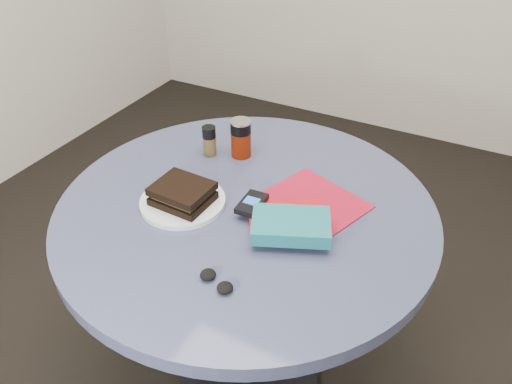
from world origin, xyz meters
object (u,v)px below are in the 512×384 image
at_px(plate, 183,202).
at_px(sandwich, 183,193).
at_px(magazine, 316,200).
at_px(red_book, 287,217).
at_px(table, 247,250).
at_px(mp3_player, 252,203).
at_px(soda_can, 241,138).
at_px(pepper_grinder, 209,141).
at_px(novel, 291,225).
at_px(headphones, 216,281).

bearing_deg(plate, sandwich, -42.77).
distance_m(magazine, red_book, 0.12).
bearing_deg(table, red_book, -5.83).
bearing_deg(mp3_player, soda_can, 124.41).
height_order(table, sandwich, sandwich).
height_order(pepper_grinder, novel, pepper_grinder).
distance_m(red_book, novel, 0.07).
xyz_separation_m(table, headphones, (0.08, -0.28, 0.17)).
bearing_deg(mp3_player, novel, -19.34).
relative_size(sandwich, mp3_player, 1.52).
xyz_separation_m(magazine, headphones, (-0.08, -0.38, 0.01)).
bearing_deg(magazine, soda_can, 178.73).
height_order(sandwich, mp3_player, sandwich).
relative_size(table, headphones, 10.24).
bearing_deg(red_book, magazine, 42.15).
xyz_separation_m(soda_can, red_book, (0.25, -0.22, -0.05)).
height_order(sandwich, red_book, sandwich).
relative_size(red_book, headphones, 1.93).
height_order(pepper_grinder, red_book, pepper_grinder).
distance_m(soda_can, red_book, 0.34).
xyz_separation_m(sandwich, mp3_player, (0.17, 0.06, -0.01)).
distance_m(plate, red_book, 0.28).
relative_size(pepper_grinder, magazine, 0.38).
xyz_separation_m(novel, headphones, (-0.08, -0.21, -0.03)).
relative_size(plate, sandwich, 1.52).
height_order(table, soda_can, soda_can).
height_order(pepper_grinder, magazine, pepper_grinder).
distance_m(table, magazine, 0.25).
relative_size(table, novel, 5.37).
height_order(plate, pepper_grinder, pepper_grinder).
bearing_deg(novel, magazine, 66.81).
xyz_separation_m(mp3_player, headphones, (0.05, -0.26, -0.02)).
bearing_deg(pepper_grinder, sandwich, -73.56).
xyz_separation_m(table, sandwich, (-0.14, -0.08, 0.20)).
height_order(soda_can, pepper_grinder, soda_can).
bearing_deg(plate, novel, 1.31).
relative_size(table, pepper_grinder, 10.67).
relative_size(novel, mp3_player, 1.91).
xyz_separation_m(plate, sandwich, (0.01, -0.01, 0.03)).
bearing_deg(table, plate, -153.24).
bearing_deg(sandwich, soda_can, 87.70).
xyz_separation_m(sandwich, headphones, (0.22, -0.20, -0.03)).
xyz_separation_m(sandwich, novel, (0.30, 0.01, -0.00)).
xyz_separation_m(red_book, mp3_player, (-0.09, -0.01, 0.02)).
bearing_deg(red_book, novel, -87.53).
relative_size(plate, headphones, 2.30).
relative_size(sandwich, magazine, 0.60).
bearing_deg(mp3_player, sandwich, -161.24).
bearing_deg(soda_can, sandwich, -92.30).
height_order(soda_can, mp3_player, soda_can).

